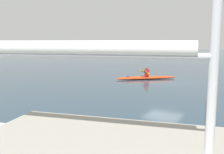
{
  "coord_description": "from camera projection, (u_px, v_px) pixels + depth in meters",
  "views": [
    {
      "loc": [
        -6.59,
        16.82,
        2.87
      ],
      "look_at": [
        1.6,
        4.3,
        0.77
      ],
      "focal_mm": 40.4,
      "sensor_mm": 36.0,
      "label": 1
    }
  ],
  "objects": [
    {
      "name": "kayak",
      "position": [
        146.0,
        78.0,
        19.37
      ],
      "size": [
        3.93,
        3.81,
        0.24
      ],
      "color": "red",
      "rests_on": "ground"
    },
    {
      "name": "kayaker",
      "position": [
        146.0,
        72.0,
        19.32
      ],
      "size": [
        1.68,
        1.75,
        0.72
      ],
      "color": "red",
      "rests_on": "kayak"
    },
    {
      "name": "ground_plane",
      "position": [
        164.0,
        82.0,
        17.91
      ],
      "size": [
        160.0,
        160.0,
        0.0
      ],
      "primitive_type": "plane",
      "color": "#283D4C"
    }
  ]
}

